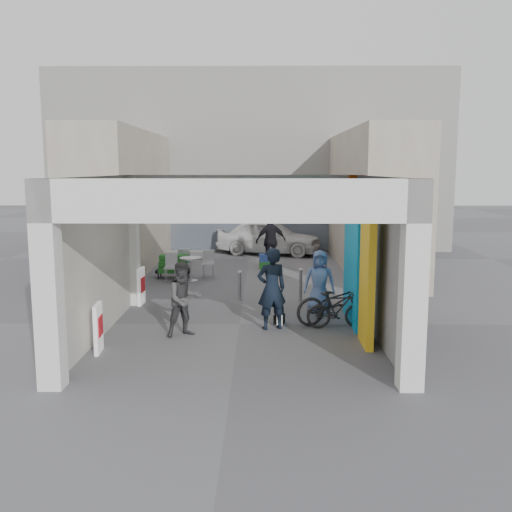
{
  "coord_description": "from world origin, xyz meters",
  "views": [
    {
      "loc": [
        0.51,
        -13.15,
        3.65
      ],
      "look_at": [
        0.38,
        1.0,
        1.49
      ],
      "focal_mm": 40.0,
      "sensor_mm": 36.0,
      "label": 1
    }
  ],
  "objects_px": {
    "border_collie": "(279,315)",
    "bicycle_front": "(336,302)",
    "cafe_set": "(188,269)",
    "produce_stand": "(174,269)",
    "man_with_dog": "(272,289)",
    "bicycle_rear": "(338,309)",
    "man_back_turned": "(184,299)",
    "man_elderly": "(319,282)",
    "white_van": "(269,237)",
    "man_crates": "(271,241)"
  },
  "relations": [
    {
      "from": "man_with_dog",
      "to": "bicycle_rear",
      "type": "relative_size",
      "value": 1.29
    },
    {
      "from": "produce_stand",
      "to": "man_elderly",
      "type": "height_order",
      "value": "man_elderly"
    },
    {
      "from": "border_collie",
      "to": "bicycle_front",
      "type": "xyz_separation_m",
      "value": [
        1.35,
        0.07,
        0.3
      ]
    },
    {
      "from": "produce_stand",
      "to": "bicycle_front",
      "type": "relative_size",
      "value": 0.57
    },
    {
      "from": "man_crates",
      "to": "man_back_turned",
      "type": "bearing_deg",
      "value": 60.44
    },
    {
      "from": "produce_stand",
      "to": "border_collie",
      "type": "relative_size",
      "value": 1.95
    },
    {
      "from": "man_back_turned",
      "to": "bicycle_front",
      "type": "distance_m",
      "value": 3.64
    },
    {
      "from": "man_elderly",
      "to": "bicycle_rear",
      "type": "bearing_deg",
      "value": -73.71
    },
    {
      "from": "man_elderly",
      "to": "bicycle_front",
      "type": "relative_size",
      "value": 0.79
    },
    {
      "from": "produce_stand",
      "to": "bicycle_front",
      "type": "xyz_separation_m",
      "value": [
        4.76,
        -5.78,
        0.23
      ]
    },
    {
      "from": "produce_stand",
      "to": "white_van",
      "type": "xyz_separation_m",
      "value": [
        3.31,
        5.51,
        0.46
      ]
    },
    {
      "from": "produce_stand",
      "to": "man_elderly",
      "type": "relative_size",
      "value": 0.72
    },
    {
      "from": "man_back_turned",
      "to": "bicycle_rear",
      "type": "xyz_separation_m",
      "value": [
        3.47,
        0.65,
        -0.38
      ]
    },
    {
      "from": "cafe_set",
      "to": "produce_stand",
      "type": "distance_m",
      "value": 0.59
    },
    {
      "from": "cafe_set",
      "to": "man_crates",
      "type": "xyz_separation_m",
      "value": [
        2.8,
        2.42,
        0.66
      ]
    },
    {
      "from": "border_collie",
      "to": "man_with_dog",
      "type": "height_order",
      "value": "man_with_dog"
    },
    {
      "from": "man_crates",
      "to": "bicycle_rear",
      "type": "relative_size",
      "value": 1.36
    },
    {
      "from": "border_collie",
      "to": "bicycle_front",
      "type": "distance_m",
      "value": 1.39
    },
    {
      "from": "border_collie",
      "to": "man_elderly",
      "type": "xyz_separation_m",
      "value": [
        1.05,
        1.14,
        0.57
      ]
    },
    {
      "from": "man_with_dog",
      "to": "border_collie",
      "type": "bearing_deg",
      "value": -134.09
    },
    {
      "from": "man_elderly",
      "to": "man_back_turned",
      "type": "bearing_deg",
      "value": -141.51
    },
    {
      "from": "man_back_turned",
      "to": "man_crates",
      "type": "distance_m",
      "value": 9.21
    },
    {
      "from": "cafe_set",
      "to": "man_with_dog",
      "type": "bearing_deg",
      "value": -65.9
    },
    {
      "from": "white_van",
      "to": "man_elderly",
      "type": "bearing_deg",
      "value": -159.08
    },
    {
      "from": "border_collie",
      "to": "man_back_turned",
      "type": "bearing_deg",
      "value": -140.02
    },
    {
      "from": "produce_stand",
      "to": "bicycle_rear",
      "type": "relative_size",
      "value": 0.79
    },
    {
      "from": "man_back_turned",
      "to": "bicycle_rear",
      "type": "distance_m",
      "value": 3.55
    },
    {
      "from": "cafe_set",
      "to": "white_van",
      "type": "bearing_deg",
      "value": 64.28
    },
    {
      "from": "cafe_set",
      "to": "border_collie",
      "type": "height_order",
      "value": "cafe_set"
    },
    {
      "from": "white_van",
      "to": "bicycle_rear",
      "type": "bearing_deg",
      "value": -158.49
    },
    {
      "from": "produce_stand",
      "to": "bicycle_rear",
      "type": "xyz_separation_m",
      "value": [
        4.75,
        -6.16,
        0.14
      ]
    },
    {
      "from": "white_van",
      "to": "man_with_dog",
      "type": "bearing_deg",
      "value": -165.99
    },
    {
      "from": "cafe_set",
      "to": "white_van",
      "type": "xyz_separation_m",
      "value": [
        2.77,
        5.76,
        0.43
      ]
    },
    {
      "from": "produce_stand",
      "to": "man_back_turned",
      "type": "bearing_deg",
      "value": -61.19
    },
    {
      "from": "bicycle_front",
      "to": "white_van",
      "type": "relative_size",
      "value": 0.46
    },
    {
      "from": "border_collie",
      "to": "cafe_set",
      "type": "bearing_deg",
      "value": 132.93
    },
    {
      "from": "produce_stand",
      "to": "man_with_dog",
      "type": "xyz_separation_m",
      "value": [
        3.21,
        -6.24,
        0.64
      ]
    },
    {
      "from": "border_collie",
      "to": "man_back_turned",
      "type": "height_order",
      "value": "man_back_turned"
    },
    {
      "from": "cafe_set",
      "to": "man_back_turned",
      "type": "relative_size",
      "value": 0.94
    },
    {
      "from": "bicycle_front",
      "to": "man_back_turned",
      "type": "bearing_deg",
      "value": 87.01
    },
    {
      "from": "cafe_set",
      "to": "produce_stand",
      "type": "height_order",
      "value": "cafe_set"
    },
    {
      "from": "border_collie",
      "to": "bicycle_front",
      "type": "bearing_deg",
      "value": 18.78
    },
    {
      "from": "man_elderly",
      "to": "bicycle_rear",
      "type": "xyz_separation_m",
      "value": [
        0.29,
        -1.45,
        -0.37
      ]
    },
    {
      "from": "produce_stand",
      "to": "bicycle_rear",
      "type": "height_order",
      "value": "bicycle_rear"
    },
    {
      "from": "produce_stand",
      "to": "bicycle_front",
      "type": "bearing_deg",
      "value": -32.37
    },
    {
      "from": "man_with_dog",
      "to": "white_van",
      "type": "distance_m",
      "value": 11.75
    },
    {
      "from": "bicycle_rear",
      "to": "man_with_dog",
      "type": "bearing_deg",
      "value": 87.32
    },
    {
      "from": "man_back_turned",
      "to": "cafe_set",
      "type": "bearing_deg",
      "value": 67.99
    },
    {
      "from": "cafe_set",
      "to": "man_back_turned",
      "type": "height_order",
      "value": "man_back_turned"
    },
    {
      "from": "man_with_dog",
      "to": "bicycle_front",
      "type": "relative_size",
      "value": 0.92
    }
  ]
}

